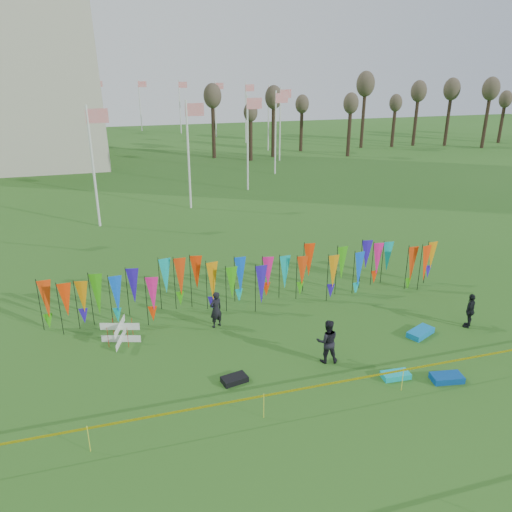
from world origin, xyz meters
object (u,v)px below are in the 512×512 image
object	(u,v)px
kite_bag_blue	(447,378)
person_left	(216,309)
person_mid	(327,341)
box_kite	(120,333)
kite_bag_teal	(420,332)
kite_bag_turquoise	(396,375)
kite_bag_black	(234,379)
person_right	(470,311)

from	to	relation	value
kite_bag_blue	person_left	bearing A→B (deg)	138.83
person_left	person_mid	bearing A→B (deg)	108.33
box_kite	person_left	xyz separation A→B (m)	(3.92, 0.19, 0.36)
kite_bag_blue	kite_bag_teal	world-z (taller)	kite_bag_teal
box_kite	person_left	world-z (taller)	person_left
person_mid	kite_bag_turquoise	distance (m)	2.66
box_kite	person_mid	distance (m)	8.15
person_mid	kite_bag_black	bearing A→B (deg)	17.65
person_left	person_right	size ratio (longest dim) A/B	1.06
kite_bag_black	person_left	bearing A→B (deg)	86.79
person_right	kite_bag_teal	size ratio (longest dim) A/B	1.24
person_mid	kite_bag_turquoise	xyz separation A→B (m)	(1.93, -1.66, -0.75)
person_left	person_mid	distance (m)	5.06
box_kite	person_left	bearing A→B (deg)	2.77
person_left	person_right	distance (m)	10.67
person_mid	kite_bag_blue	xyz separation A→B (m)	(3.56, -2.34, -0.74)
person_left	kite_bag_turquoise	xyz separation A→B (m)	(5.33, -5.41, -0.70)
person_left	kite_bag_turquoise	bearing A→B (deg)	110.72
box_kite	kite_bag_black	distance (m)	5.35
kite_bag_blue	kite_bag_black	world-z (taller)	kite_bag_blue
person_right	kite_bag_black	bearing A→B (deg)	-34.13
person_right	kite_bag_teal	xyz separation A→B (m)	(-2.33, -0.05, -0.64)
box_kite	person_mid	bearing A→B (deg)	-25.94
kite_bag_black	kite_bag_teal	distance (m)	8.18
box_kite	kite_bag_teal	bearing A→B (deg)	-13.68
person_mid	kite_bag_turquoise	world-z (taller)	person_mid
person_left	kite_bag_turquoise	world-z (taller)	person_left
kite_bag_turquoise	kite_bag_teal	distance (m)	3.48
kite_bag_turquoise	kite_bag_teal	xyz separation A→B (m)	(2.57, 2.35, 0.02)
box_kite	kite_bag_black	bearing A→B (deg)	-46.14
person_right	kite_bag_blue	distance (m)	4.53
person_right	person_left	bearing A→B (deg)	-56.14
kite_bag_black	person_mid	bearing A→B (deg)	4.55
person_mid	kite_bag_teal	size ratio (longest dim) A/B	1.40
person_mid	kite_bag_blue	world-z (taller)	person_mid
person_right	kite_bag_blue	world-z (taller)	person_right
person_right	kite_bag_teal	world-z (taller)	person_right
kite_bag_blue	kite_bag_black	size ratio (longest dim) A/B	1.23
box_kite	kite_bag_teal	distance (m)	12.17
person_mid	box_kite	bearing A→B (deg)	-12.84
box_kite	kite_bag_turquoise	size ratio (longest dim) A/B	0.89
box_kite	person_mid	size ratio (longest dim) A/B	0.52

